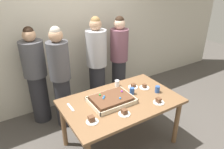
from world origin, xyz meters
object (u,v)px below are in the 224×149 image
plated_slice_center_front (133,86)px  cake_server_utensil (71,107)px  sheet_cake (111,100)px  drink_cup_far_end (117,83)px  party_table (121,106)px  person_serving_front (97,63)px  plated_slice_near_left (159,101)px  plated_slice_near_right (144,87)px  plated_slice_far_left (92,120)px  person_far_right_suit (36,76)px  plated_slice_far_right (124,113)px  drink_cup_middle (157,89)px  person_green_shirt_behind (61,77)px  person_striped_tie_right (119,58)px  drink_cup_nearest (132,91)px

plated_slice_center_front → cake_server_utensil: (-1.03, 0.00, -0.01)m
sheet_cake → drink_cup_far_end: sheet_cake is taller
cake_server_utensil → drink_cup_far_end: bearing=11.1°
party_table → person_serving_front: size_ratio=0.93×
sheet_cake → plated_slice_near_left: 0.64m
plated_slice_near_right → plated_slice_far_left: 1.10m
cake_server_utensil → person_far_right_suit: bearing=99.7°
plated_slice_near_left → cake_server_utensil: bearing=153.6°
plated_slice_far_left → plated_slice_far_right: bearing=-11.1°
plated_slice_center_front → drink_cup_far_end: bearing=138.7°
person_serving_front → cake_server_utensil: bearing=-26.2°
cake_server_utensil → person_serving_front: bearing=45.7°
plated_slice_far_left → person_serving_front: 1.52m
plated_slice_far_right → sheet_cake: bearing=88.8°
plated_slice_center_front → person_far_right_suit: (-1.20, 1.04, 0.06)m
drink_cup_middle → drink_cup_far_end: same height
person_serving_front → person_green_shirt_behind: bearing=-58.1°
cake_server_utensil → person_striped_tie_right: bearing=34.4°
plated_slice_near_right → drink_cup_middle: (0.08, -0.20, 0.03)m
person_far_right_suit → sheet_cake: bearing=0.0°
drink_cup_nearest → person_serving_front: person_serving_front is taller
drink_cup_far_end → person_striped_tie_right: 0.98m
plated_slice_far_left → drink_cup_middle: (1.14, 0.10, 0.02)m
plated_slice_far_right → party_table: bearing=62.9°
plated_slice_far_left → drink_cup_nearest: 0.83m
drink_cup_nearest → plated_slice_near_left: bearing=-65.9°
drink_cup_nearest → plated_slice_far_right: bearing=-137.4°
drink_cup_middle → plated_slice_far_right: bearing=-165.6°
plated_slice_far_right → drink_cup_middle: drink_cup_middle is taller
drink_cup_middle → person_striped_tie_right: size_ratio=0.06×
plated_slice_far_right → plated_slice_center_front: plated_slice_far_right is taller
drink_cup_middle → plated_slice_near_right: bearing=111.7°
sheet_cake → drink_cup_far_end: bearing=46.9°
person_green_shirt_behind → person_far_right_suit: (-0.31, 0.33, -0.03)m
drink_cup_middle → drink_cup_nearest: bearing=155.4°
plated_slice_far_right → drink_cup_middle: 0.75m
party_table → plated_slice_far_right: (-0.15, -0.29, 0.12)m
party_table → plated_slice_near_right: size_ratio=10.73×
plated_slice_far_right → plated_slice_center_front: bearing=44.0°
plated_slice_near_left → drink_cup_middle: drink_cup_middle is taller
sheet_cake → plated_slice_far_right: (-0.01, -0.32, -0.02)m
plated_slice_near_right → cake_server_utensil: (-1.16, 0.11, -0.01)m
plated_slice_near_left → plated_slice_near_right: bearing=76.5°
plated_slice_far_right → person_striped_tie_right: size_ratio=0.09×
person_green_shirt_behind → plated_slice_near_right: bearing=27.4°
plated_slice_near_right → person_serving_front: 1.05m
plated_slice_near_left → drink_cup_middle: 0.28m
person_striped_tie_right → plated_slice_near_left: bearing=24.9°
party_table → person_green_shirt_behind: 1.08m
plated_slice_far_right → drink_cup_middle: size_ratio=1.50×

